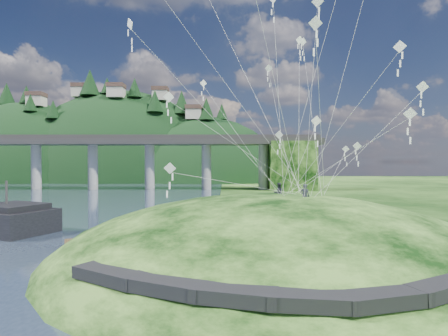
{
  "coord_description": "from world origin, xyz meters",
  "views": [
    {
      "loc": [
        4.1,
        -25.02,
        7.54
      ],
      "look_at": [
        4.0,
        6.0,
        7.0
      ],
      "focal_mm": 28.0,
      "sensor_mm": 36.0,
      "label": 1
    }
  ],
  "objects": [
    {
      "name": "grass_hill",
      "position": [
        8.0,
        2.0,
        -1.5
      ],
      "size": [
        36.0,
        32.0,
        13.0
      ],
      "color": "black",
      "rests_on": "ground"
    },
    {
      "name": "kite_swarm",
      "position": [
        9.27,
        2.64,
        16.26
      ],
      "size": [
        21.06,
        17.2,
        21.5
      ],
      "color": "white",
      "rests_on": "ground"
    },
    {
      "name": "ground",
      "position": [
        0.0,
        0.0,
        0.0
      ],
      "size": [
        320.0,
        320.0,
        0.0
      ],
      "primitive_type": "plane",
      "color": "black",
      "rests_on": "ground"
    },
    {
      "name": "footpath",
      "position": [
        7.46,
        -9.74,
        2.08
      ],
      "size": [
        22.29,
        5.84,
        0.83
      ],
      "color": "black",
      "rests_on": "ground"
    },
    {
      "name": "bridge",
      "position": [
        -26.46,
        70.07,
        9.7
      ],
      "size": [
        160.0,
        11.0,
        15.0
      ],
      "color": "#2D2B2B",
      "rests_on": "ground"
    },
    {
      "name": "kite_flyers",
      "position": [
        9.17,
        2.98,
        5.84
      ],
      "size": [
        2.38,
        3.53,
        1.9
      ],
      "color": "#262832",
      "rests_on": "ground"
    },
    {
      "name": "far_ridge",
      "position": [
        -43.58,
        122.17,
        -7.44
      ],
      "size": [
        153.0,
        70.0,
        94.5
      ],
      "color": "black",
      "rests_on": "ground"
    },
    {
      "name": "wooden_dock",
      "position": [
        -2.67,
        7.89,
        0.48
      ],
      "size": [
        15.0,
        8.63,
        1.1
      ],
      "color": "#3E2C19",
      "rests_on": "ground"
    }
  ]
}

